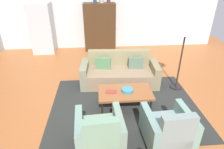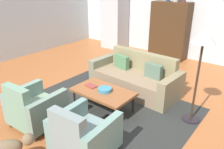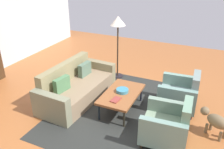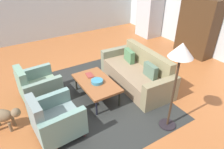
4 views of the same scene
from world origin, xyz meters
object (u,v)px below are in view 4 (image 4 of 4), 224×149
Objects in this scene: dog at (3,116)px; book_stack at (90,75)px; floor_lamp at (180,59)px; coffee_table at (96,83)px; refrigerator at (150,12)px; couch at (138,73)px; armchair_left at (37,87)px; cabinet at (198,27)px; armchair_right at (54,120)px; fruit_bowl at (97,81)px.

book_stack is at bearing 39.62° from dog.
floor_lamp is at bearing 1.00° from dog.
coffee_table is at bearing -153.64° from floor_lamp.
refrigerator reaches higher than book_stack.
couch is 2.43m from armchair_left.
cabinet reaches higher than book_stack.
armchair_left is 1.20m from armchair_right.
floor_lamp is at bearing -36.02° from refrigerator.
fruit_bowl is (0.64, 1.17, 0.12)m from armchair_left.
armchair_left is at bearing -118.88° from fruit_bowl.
book_stack is (-0.36, -0.00, -0.02)m from fruit_bowl.
refrigerator reaches higher than cabinet.
couch is 2.43m from armchair_right.
cabinet is (-0.47, 2.69, 0.61)m from couch.
coffee_table is at bearing 113.77° from armchair_right.
coffee_table is at bearing 59.12° from armchair_left.
coffee_table is 3.93m from cabinet.
dog is (-0.03, -1.92, -0.08)m from coffee_table.
floor_lamp reaches higher than armchair_left.
book_stack is 0.41× the size of dog.
armchair_left is at bearing -91.45° from cabinet.
couch is at bearing 163.96° from floor_lamp.
dog is at bearing 92.45° from couch.
floor_lamp is at bearing 27.10° from fruit_bowl.
coffee_table is at bearing 30.20° from dog.
couch is 2.44× the size of armchair_left.
cabinet is at bearing 96.89° from coffee_table.
armchair_left is 5.07m from cabinet.
floor_lamp is (2.11, 1.92, 1.10)m from armchair_left.
armchair_left is at bearing 176.38° from armchair_right.
coffee_table is (-0.00, -1.19, 0.10)m from couch.
coffee_table is 4.59× the size of book_stack.
fruit_bowl is at bearing -0.00° from coffee_table.
couch is 1.19m from coffee_table.
book_stack is (0.28, 1.16, 0.10)m from armchair_left.
refrigerator reaches higher than couch.
floor_lamp reaches higher than fruit_bowl.
cabinet reaches higher than dog.
cabinet is (-0.47, 3.87, 0.51)m from coffee_table.
cabinet reaches higher than coffee_table.
fruit_bowl reaches higher than book_stack.
book_stack is at bearing 124.76° from armchair_right.
couch reaches higher than fruit_bowl.
floor_lamp is at bearing -57.56° from cabinet.
armchair_left reaches higher than fruit_bowl.
cabinet is at bearing 98.39° from armchair_right.
fruit_bowl is 0.15× the size of cabinet.
book_stack is at bearing -157.63° from floor_lamp.
refrigerator is at bearing 55.69° from dog.
book_stack is at bearing -58.45° from refrigerator.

